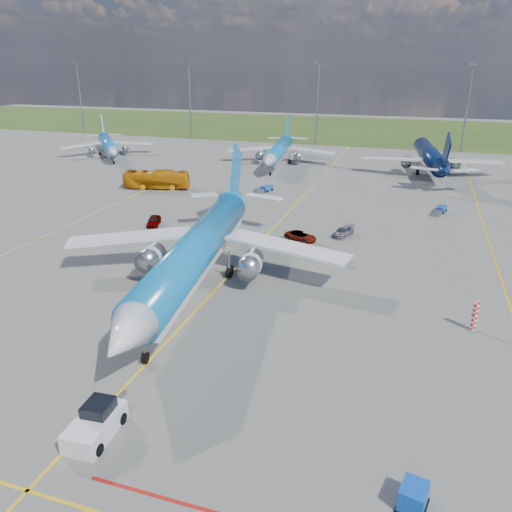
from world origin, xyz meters
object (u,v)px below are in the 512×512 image
(uld_container, at_px, (413,496))
(service_car_a, at_px, (154,221))
(bg_jet_nnw, at_px, (278,165))
(baggage_tug_e, at_px, (440,211))
(apron_bus, at_px, (157,180))
(baggage_tug_c, at_px, (264,190))
(service_car_b, at_px, (301,236))
(service_car_c, at_px, (343,232))
(warning_post, at_px, (475,316))
(bg_jet_n, at_px, (428,173))
(pushback_tug, at_px, (96,423))
(main_airliner, at_px, (198,285))
(bg_jet_nw, at_px, (109,156))

(uld_container, distance_m, service_car_a, 56.60)
(bg_jet_nnw, xyz_separation_m, baggage_tug_e, (36.02, -31.15, 0.47))
(apron_bus, xyz_separation_m, baggage_tug_c, (20.64, 3.74, -1.28))
(service_car_a, distance_m, service_car_b, 22.75)
(uld_container, xyz_separation_m, service_car_b, (-16.19, 41.28, -0.06))
(service_car_c, distance_m, baggage_tug_c, 27.53)
(warning_post, bearing_deg, bg_jet_n, 93.43)
(warning_post, distance_m, baggage_tug_c, 55.18)
(apron_bus, relative_size, service_car_b, 2.77)
(warning_post, bearing_deg, baggage_tug_c, 127.80)
(apron_bus, bearing_deg, bg_jet_nnw, -41.95)
(pushback_tug, bearing_deg, baggage_tug_e, 66.46)
(bg_jet_n, height_order, uld_container, bg_jet_n)
(main_airliner, relative_size, uld_container, 26.59)
(main_airliner, xyz_separation_m, apron_bus, (-26.20, 38.71, 1.77))
(uld_container, distance_m, service_car_b, 44.34)
(service_car_a, bearing_deg, uld_container, -65.03)
(pushback_tug, xyz_separation_m, baggage_tug_c, (-8.88, 66.23, -0.39))
(bg_jet_nnw, distance_m, baggage_tug_c, 26.91)
(main_airliner, bearing_deg, bg_jet_nnw, 90.44)
(warning_post, xyz_separation_m, uld_container, (-4.66, -22.12, -0.80))
(bg_jet_nnw, bearing_deg, pushback_tug, -89.14)
(bg_jet_n, height_order, baggage_tug_e, bg_jet_n)
(apron_bus, bearing_deg, baggage_tug_c, -93.68)
(pushback_tug, xyz_separation_m, apron_bus, (-29.52, 62.49, 0.89))
(baggage_tug_c, bearing_deg, service_car_b, -40.67)
(bg_jet_nnw, bearing_deg, baggage_tug_e, -48.23)
(bg_jet_nnw, relative_size, main_airliner, 0.80)
(bg_jet_nw, height_order, uld_container, bg_jet_nw)
(warning_post, xyz_separation_m, main_airliner, (-28.24, 1.15, -1.50))
(service_car_b, height_order, baggage_tug_c, service_car_b)
(bg_jet_nnw, xyz_separation_m, uld_container, (33.70, -92.23, 0.70))
(service_car_a, bearing_deg, bg_jet_nw, 110.97)
(main_airliner, xyz_separation_m, service_car_a, (-15.36, 17.81, 0.73))
(main_airliner, height_order, service_car_a, main_airliner)
(bg_jet_nw, height_order, pushback_tug, bg_jet_nw)
(bg_jet_nw, xyz_separation_m, main_airliner, (54.92, -65.84, 0.00))
(warning_post, height_order, service_car_a, warning_post)
(service_car_c, relative_size, baggage_tug_e, 0.93)
(bg_jet_n, height_order, service_car_c, bg_jet_n)
(warning_post, bearing_deg, bg_jet_nw, 141.15)
(main_airliner, bearing_deg, apron_bus, 116.20)
(baggage_tug_c, relative_size, baggage_tug_e, 1.03)
(service_car_c, bearing_deg, bg_jet_n, 97.30)
(bg_jet_nw, height_order, service_car_b, bg_jet_nw)
(apron_bus, xyz_separation_m, service_car_c, (38.85, -16.90, -1.14))
(bg_jet_n, xyz_separation_m, apron_bus, (-50.15, -31.86, 1.77))
(bg_jet_nw, relative_size, baggage_tug_c, 7.05)
(uld_container, bearing_deg, baggage_tug_e, 100.13)
(bg_jet_n, distance_m, baggage_tug_e, 32.82)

